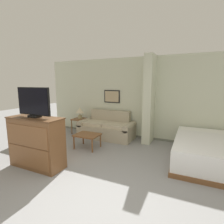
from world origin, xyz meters
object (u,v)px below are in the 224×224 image
Objects in this scene: table_lamp at (80,111)px; tv_dresser at (36,142)px; coffee_table at (87,136)px; bed at (211,151)px; couch at (107,128)px; tv at (34,102)px.

tv_dresser is at bearing -75.54° from table_lamp.
bed is at bearing 7.90° from coffee_table.
couch is 3.06m from bed.
coffee_table is at bearing 74.23° from tv.
table_lamp is 0.33× the size of tv_dresser.
tv_dresser reaches higher than bed.
tv_dresser is (0.65, -2.51, -0.26)m from table_lamp.
tv is at bearing 90.00° from tv_dresser.
tv reaches higher than table_lamp.
bed is (3.42, 1.79, -1.12)m from tv.
coffee_table is at bearing 74.25° from tv_dresser.
couch reaches higher than coffee_table.
couch is 0.85× the size of bed.
bed is at bearing 27.62° from tv.
tv is (-0.39, -1.37, 1.05)m from coffee_table.
tv_dresser is 3.87m from bed.
tv is at bearing -152.38° from bed.
coffee_table is 1.44m from tv_dresser.
coffee_table is 3.07m from bed.
couch is at bearing 79.95° from tv.
couch is 2.75× the size of coffee_table.
table_lamp is 2.66m from tv.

